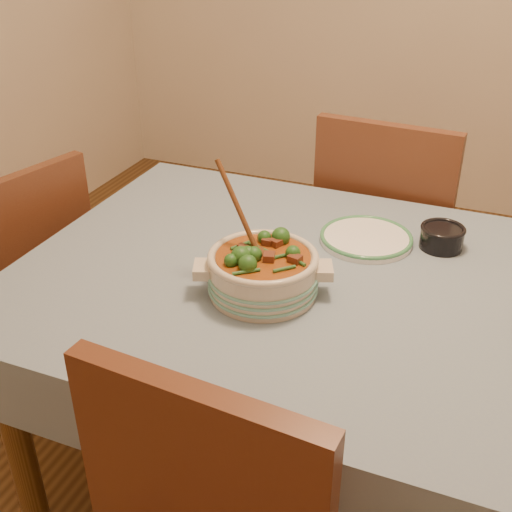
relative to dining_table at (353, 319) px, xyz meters
The scene contains 7 objects.
floor 0.66m from the dining_table, ahead, with size 4.50×4.50×0.00m, color #452A13.
dining_table is the anchor object (origin of this frame).
stew_casserole 0.27m from the dining_table, 151.96° to the right, with size 0.32×0.32×0.30m.
white_plate 0.26m from the dining_table, 97.76° to the left, with size 0.29×0.29×0.02m.
condiment_bowl 0.35m from the dining_table, 60.35° to the left, with size 0.13×0.13×0.06m.
chair_far 0.73m from the dining_table, 94.65° to the left, with size 0.48×0.48×0.97m.
chair_left 1.12m from the dining_table, behind, with size 0.49×0.49×0.88m.
Camera 1 is at (0.27, -1.29, 1.58)m, focal length 45.00 mm.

